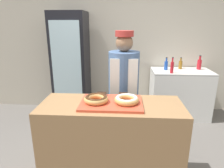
{
  "coord_description": "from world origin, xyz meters",
  "views": [
    {
      "loc": [
        0.12,
        -1.85,
        1.73
      ],
      "look_at": [
        0.0,
        0.1,
        1.13
      ],
      "focal_mm": 32.0,
      "sensor_mm": 36.0,
      "label": 1
    }
  ],
  "objects": [
    {
      "name": "brownie_back_right",
      "position": [
        0.12,
        0.16,
        0.99
      ],
      "size": [
        0.09,
        0.09,
        0.03
      ],
      "color": "black",
      "rests_on": "serving_tray"
    },
    {
      "name": "chest_freezer",
      "position": [
        1.18,
        1.77,
        0.45
      ],
      "size": [
        1.06,
        0.6,
        0.9
      ],
      "color": "white",
      "rests_on": "ground_plane"
    },
    {
      "name": "beverage_fridge",
      "position": [
        -0.86,
        1.76,
        0.96
      ],
      "size": [
        0.61,
        0.63,
        1.93
      ],
      "color": "black",
      "rests_on": "ground_plane"
    },
    {
      "name": "donut_light_glaze",
      "position": [
        0.15,
        -0.01,
        1.01
      ],
      "size": [
        0.24,
        0.24,
        0.07
      ],
      "color": "tan",
      "rests_on": "serving_tray"
    },
    {
      "name": "baker_person",
      "position": [
        0.12,
        0.63,
        0.86
      ],
      "size": [
        0.39,
        0.39,
        1.64
      ],
      "color": "#4C4C51",
      "rests_on": "ground_plane"
    },
    {
      "name": "bottle_blue",
      "position": [
        0.89,
        1.81,
        0.99
      ],
      "size": [
        0.06,
        0.06,
        0.23
      ],
      "color": "#1E4CB2",
      "rests_on": "chest_freezer"
    },
    {
      "name": "donut_chocolate_glaze",
      "position": [
        -0.15,
        -0.01,
        1.01
      ],
      "size": [
        0.24,
        0.24,
        0.07
      ],
      "color": "tan",
      "rests_on": "serving_tray"
    },
    {
      "name": "wall_back",
      "position": [
        0.0,
        2.13,
        1.35
      ],
      "size": [
        8.0,
        0.06,
        2.7
      ],
      "color": "beige",
      "rests_on": "ground_plane"
    },
    {
      "name": "bottle_red",
      "position": [
        1.51,
        1.88,
        1.0
      ],
      "size": [
        0.08,
        0.08,
        0.26
      ],
      "color": "red",
      "rests_on": "chest_freezer"
    },
    {
      "name": "brownie_back_left",
      "position": [
        -0.12,
        0.16,
        0.99
      ],
      "size": [
        0.09,
        0.09,
        0.03
      ],
      "color": "black",
      "rests_on": "serving_tray"
    },
    {
      "name": "bottle_red_b",
      "position": [
        0.94,
        1.56,
        1.0
      ],
      "size": [
        0.06,
        0.06,
        0.28
      ],
      "color": "red",
      "rests_on": "chest_freezer"
    },
    {
      "name": "display_counter",
      "position": [
        0.0,
        0.0,
        0.47
      ],
      "size": [
        1.44,
        0.57,
        0.95
      ],
      "color": "#997047",
      "rests_on": "ground_plane"
    },
    {
      "name": "bottle_amber",
      "position": [
        1.18,
        1.9,
        0.98
      ],
      "size": [
        0.06,
        0.06,
        0.22
      ],
      "color": "#99661E",
      "rests_on": "chest_freezer"
    },
    {
      "name": "serving_tray",
      "position": [
        0.0,
        0.0,
        0.96
      ],
      "size": [
        0.61,
        0.43,
        0.02
      ],
      "color": "#D84C33",
      "rests_on": "display_counter"
    }
  ]
}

